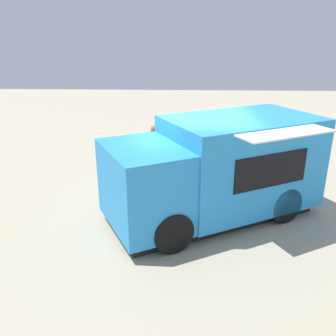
# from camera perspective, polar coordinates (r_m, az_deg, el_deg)

# --- Properties ---
(ground_plane) EXTENTS (40.00, 40.00, 0.00)m
(ground_plane) POSITION_cam_1_polar(r_m,az_deg,el_deg) (8.88, 3.92, -5.84)
(ground_plane) COLOR #AFA58A
(food_truck) EXTENTS (5.15, 4.05, 2.26)m
(food_truck) POSITION_cam_1_polar(r_m,az_deg,el_deg) (8.01, 7.88, -0.50)
(food_truck) COLOR #2B92DC
(food_truck) RESTS_ON ground_plane
(person_customer) EXTENTS (0.55, 0.79, 0.83)m
(person_customer) POSITION_cam_1_polar(r_m,az_deg,el_deg) (13.26, -2.27, 4.73)
(person_customer) COLOR #696651
(person_customer) RESTS_ON ground_plane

